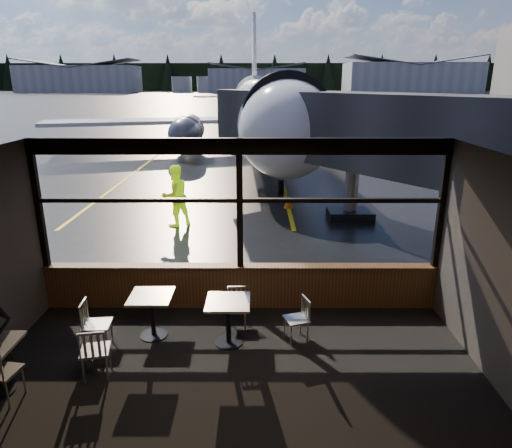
{
  "coord_description": "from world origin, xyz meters",
  "views": [
    {
      "loc": [
        0.35,
        -8.61,
        4.53
      ],
      "look_at": [
        0.31,
        1.0,
        1.5
      ],
      "focal_mm": 32.0,
      "sensor_mm": 36.0,
      "label": 1
    }
  ],
  "objects_px": {
    "chair_near_e": "(296,320)",
    "cone_nose": "(288,202)",
    "airliner": "(264,70)",
    "chair_mid_w": "(97,325)",
    "cafe_table_near": "(228,322)",
    "chair_mid_s": "(95,351)",
    "chair_left_s": "(2,373)",
    "jet_bridge": "(363,153)",
    "cafe_table_mid": "(153,316)",
    "chair_near_n": "(237,309)",
    "ground_crew": "(175,196)"
  },
  "relations": [
    {
      "from": "jet_bridge",
      "to": "cone_nose",
      "type": "height_order",
      "value": "jet_bridge"
    },
    {
      "from": "cafe_table_mid",
      "to": "airliner",
      "type": "bearing_deg",
      "value": 84.1
    },
    {
      "from": "chair_near_n",
      "to": "jet_bridge",
      "type": "bearing_deg",
      "value": -123.37
    },
    {
      "from": "chair_near_n",
      "to": "cafe_table_near",
      "type": "bearing_deg",
      "value": 73.21
    },
    {
      "from": "chair_near_e",
      "to": "cone_nose",
      "type": "relative_size",
      "value": 1.77
    },
    {
      "from": "chair_near_e",
      "to": "cone_nose",
      "type": "height_order",
      "value": "chair_near_e"
    },
    {
      "from": "cafe_table_mid",
      "to": "chair_near_e",
      "type": "height_order",
      "value": "cafe_table_mid"
    },
    {
      "from": "chair_mid_w",
      "to": "chair_left_s",
      "type": "xyz_separation_m",
      "value": [
        -0.94,
        -1.34,
        -0.01
      ]
    },
    {
      "from": "chair_near_e",
      "to": "chair_near_n",
      "type": "bearing_deg",
      "value": 50.34
    },
    {
      "from": "chair_near_n",
      "to": "chair_mid_w",
      "type": "xyz_separation_m",
      "value": [
        -2.4,
        -0.73,
        0.07
      ]
    },
    {
      "from": "ground_crew",
      "to": "chair_near_e",
      "type": "bearing_deg",
      "value": 76.3
    },
    {
      "from": "chair_left_s",
      "to": "chair_mid_s",
      "type": "bearing_deg",
      "value": 36.01
    },
    {
      "from": "airliner",
      "to": "ground_crew",
      "type": "distance_m",
      "value": 16.49
    },
    {
      "from": "chair_mid_s",
      "to": "chair_mid_w",
      "type": "bearing_deg",
      "value": 94.87
    },
    {
      "from": "chair_near_n",
      "to": "chair_left_s",
      "type": "xyz_separation_m",
      "value": [
        -3.34,
        -2.06,
        0.06
      ]
    },
    {
      "from": "chair_left_s",
      "to": "cone_nose",
      "type": "xyz_separation_m",
      "value": [
        4.87,
        10.69,
        -0.23
      ]
    },
    {
      "from": "ground_crew",
      "to": "airliner",
      "type": "bearing_deg",
      "value": -140.59
    },
    {
      "from": "cafe_table_near",
      "to": "ground_crew",
      "type": "height_order",
      "value": "ground_crew"
    },
    {
      "from": "chair_near_e",
      "to": "airliner",
      "type": "bearing_deg",
      "value": -17.42
    },
    {
      "from": "cafe_table_near",
      "to": "chair_mid_s",
      "type": "height_order",
      "value": "chair_mid_s"
    },
    {
      "from": "cafe_table_mid",
      "to": "chair_near_n",
      "type": "height_order",
      "value": "cafe_table_mid"
    },
    {
      "from": "cafe_table_near",
      "to": "chair_mid_w",
      "type": "xyz_separation_m",
      "value": [
        -2.27,
        -0.18,
        0.05
      ]
    },
    {
      "from": "chair_near_e",
      "to": "ground_crew",
      "type": "distance_m",
      "value": 7.72
    },
    {
      "from": "chair_near_e",
      "to": "chair_left_s",
      "type": "bearing_deg",
      "value": 92.07
    },
    {
      "from": "chair_near_e",
      "to": "cone_nose",
      "type": "distance_m",
      "value": 9.07
    },
    {
      "from": "airliner",
      "to": "cafe_table_near",
      "type": "bearing_deg",
      "value": -95.23
    },
    {
      "from": "cafe_table_near",
      "to": "chair_mid_s",
      "type": "relative_size",
      "value": 0.93
    },
    {
      "from": "airliner",
      "to": "chair_left_s",
      "type": "height_order",
      "value": "airliner"
    },
    {
      "from": "chair_left_s",
      "to": "ground_crew",
      "type": "height_order",
      "value": "ground_crew"
    },
    {
      "from": "ground_crew",
      "to": "cafe_table_mid",
      "type": "bearing_deg",
      "value": 56.6
    },
    {
      "from": "cafe_table_near",
      "to": "chair_near_n",
      "type": "bearing_deg",
      "value": 76.81
    },
    {
      "from": "cafe_table_near",
      "to": "cafe_table_mid",
      "type": "relative_size",
      "value": 1.01
    },
    {
      "from": "chair_near_e",
      "to": "chair_mid_s",
      "type": "bearing_deg",
      "value": 89.95
    },
    {
      "from": "airliner",
      "to": "chair_near_e",
      "type": "xyz_separation_m",
      "value": [
        0.3,
        -22.58,
        -4.75
      ]
    },
    {
      "from": "chair_mid_s",
      "to": "cafe_table_near",
      "type": "bearing_deg",
      "value": 13.67
    },
    {
      "from": "chair_near_e",
      "to": "chair_mid_s",
      "type": "xyz_separation_m",
      "value": [
        -3.26,
        -1.07,
        0.04
      ]
    },
    {
      "from": "jet_bridge",
      "to": "cone_nose",
      "type": "bearing_deg",
      "value": 132.94
    },
    {
      "from": "chair_mid_w",
      "to": "chair_left_s",
      "type": "distance_m",
      "value": 1.63
    },
    {
      "from": "cafe_table_mid",
      "to": "chair_near_e",
      "type": "bearing_deg",
      "value": -2.7
    },
    {
      "from": "jet_bridge",
      "to": "cafe_table_mid",
      "type": "bearing_deg",
      "value": -127.8
    },
    {
      "from": "jet_bridge",
      "to": "chair_mid_s",
      "type": "height_order",
      "value": "jet_bridge"
    },
    {
      "from": "chair_left_s",
      "to": "jet_bridge",
      "type": "bearing_deg",
      "value": 60.52
    },
    {
      "from": "chair_near_e",
      "to": "chair_mid_w",
      "type": "height_order",
      "value": "chair_mid_w"
    },
    {
      "from": "airliner",
      "to": "chair_mid_w",
      "type": "xyz_separation_m",
      "value": [
        -3.19,
        -22.88,
        -4.7
      ]
    },
    {
      "from": "chair_mid_s",
      "to": "chair_mid_w",
      "type": "height_order",
      "value": "chair_mid_w"
    },
    {
      "from": "airliner",
      "to": "cafe_table_mid",
      "type": "relative_size",
      "value": 40.57
    },
    {
      "from": "chair_mid_s",
      "to": "cone_nose",
      "type": "relative_size",
      "value": 1.95
    },
    {
      "from": "chair_mid_s",
      "to": "cone_nose",
      "type": "xyz_separation_m",
      "value": [
        3.71,
        10.12,
        -0.22
      ]
    },
    {
      "from": "chair_mid_w",
      "to": "ground_crew",
      "type": "height_order",
      "value": "ground_crew"
    },
    {
      "from": "cafe_table_mid",
      "to": "chair_near_n",
      "type": "relative_size",
      "value": 1.05
    }
  ]
}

